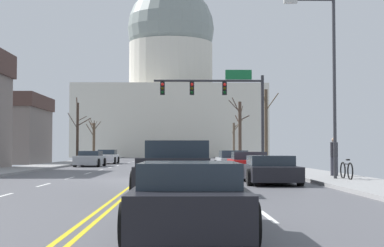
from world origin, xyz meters
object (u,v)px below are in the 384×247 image
at_px(sedan_near_00, 233,161).
at_px(pedestrian_00, 334,154).
at_px(sedan_near_01, 248,164).
at_px(pickup_truck_near_03, 177,171).
at_px(sedan_near_04, 189,199).
at_px(signal_gantry, 224,96).
at_px(bicycle_parked, 346,170).
at_px(street_lamp_right, 328,70).
at_px(sedan_oncoming_00, 90,159).
at_px(sedan_near_02, 270,170).
at_px(sedan_oncoming_01, 107,157).

relative_size(sedan_near_00, pedestrian_00, 2.53).
relative_size(sedan_near_01, pickup_truck_near_03, 0.80).
relative_size(sedan_near_00, sedan_near_04, 1.00).
bearing_deg(signal_gantry, bicycle_parked, -77.72).
bearing_deg(sedan_near_04, signal_gantry, 84.71).
distance_m(sedan_near_00, pedestrian_00, 11.10).
height_order(street_lamp_right, sedan_near_00, street_lamp_right).
height_order(street_lamp_right, pickup_truck_near_03, street_lamp_right).
height_order(street_lamp_right, sedan_near_04, street_lamp_right).
bearing_deg(pedestrian_00, street_lamp_right, -110.09).
distance_m(street_lamp_right, sedan_near_04, 16.38).
distance_m(pickup_truck_near_03, sedan_near_04, 7.69).
xyz_separation_m(signal_gantry, pedestrian_00, (4.01, -14.59, -4.01)).
height_order(sedan_near_00, pickup_truck_near_03, pickup_truck_near_03).
height_order(sedan_near_04, pedestrian_00, pedestrian_00).
xyz_separation_m(sedan_near_04, sedan_oncoming_00, (-7.25, 36.07, 0.02)).
distance_m(signal_gantry, sedan_near_02, 18.73).
bearing_deg(pedestrian_00, sedan_near_04, -112.12).
xyz_separation_m(sedan_near_00, sedan_near_01, (0.14, -7.40, -0.02)).
distance_m(signal_gantry, street_lamp_right, 17.33).
distance_m(sedan_near_00, sedan_oncoming_01, 19.52).
relative_size(sedan_near_00, sedan_near_02, 0.95).
relative_size(sedan_near_01, sedan_oncoming_00, 0.92).
distance_m(sedan_near_01, bicycle_parked, 6.71).
xyz_separation_m(sedan_oncoming_01, bicycle_parked, (13.67, -29.88, -0.12)).
relative_size(sedan_near_00, sedan_oncoming_01, 1.00).
bearing_deg(bicycle_parked, sedan_near_04, -115.11).
bearing_deg(signal_gantry, street_lamp_right, -79.63).
distance_m(sedan_near_00, bicycle_parked, 13.66).
xyz_separation_m(sedan_near_00, sedan_oncoming_00, (-10.45, 8.55, -0.01)).
xyz_separation_m(signal_gantry, sedan_near_01, (0.40, -11.56, -4.55)).
bearing_deg(sedan_near_00, signal_gantry, 93.59).
xyz_separation_m(sedan_near_01, pickup_truck_near_03, (-3.57, -12.44, 0.14)).
height_order(signal_gantry, sedan_near_02, signal_gantry).
bearing_deg(pickup_truck_near_03, bicycle_parked, 43.72).
relative_size(sedan_oncoming_01, pedestrian_00, 2.53).
distance_m(street_lamp_right, pedestrian_00, 4.43).
relative_size(street_lamp_right, sedan_oncoming_00, 1.65).
distance_m(street_lamp_right, sedan_near_00, 13.82).
bearing_deg(signal_gantry, sedan_near_04, -95.29).
height_order(signal_gantry, sedan_near_01, signal_gantry).
bearing_deg(signal_gantry, sedan_oncoming_01, 128.30).
height_order(sedan_oncoming_00, sedan_oncoming_01, sedan_oncoming_01).
xyz_separation_m(street_lamp_right, sedan_near_01, (-2.72, 5.48, -4.12)).
distance_m(sedan_near_01, sedan_oncoming_01, 26.19).
relative_size(pickup_truck_near_03, sedan_oncoming_00, 1.15).
height_order(pickup_truck_near_03, bicycle_parked, pickup_truck_near_03).
relative_size(sedan_near_01, bicycle_parked, 2.41).
height_order(sedan_oncoming_00, pedestrian_00, pedestrian_00).
xyz_separation_m(sedan_near_02, pickup_truck_near_03, (-3.65, -5.85, 0.18)).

